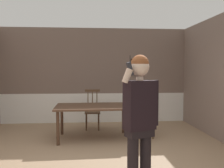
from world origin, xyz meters
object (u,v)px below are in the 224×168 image
dining_table (93,109)px  person_figure (140,115)px  chair_near_window (147,117)px  chair_by_doorway (92,111)px

dining_table → person_figure: size_ratio=0.99×
dining_table → chair_near_window: 1.27m
dining_table → chair_near_window: (1.25, 0.03, -0.22)m
dining_table → person_figure: person_figure is taller
dining_table → person_figure: (0.56, -2.69, 0.35)m
chair_by_doorway → person_figure: 3.71m
dining_table → chair_by_doorway: 0.95m
dining_table → chair_by_doorway: (-0.02, 0.93, -0.19)m
dining_table → chair_by_doorway: chair_by_doorway is taller
chair_by_doorway → chair_near_window: bearing=145.1°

